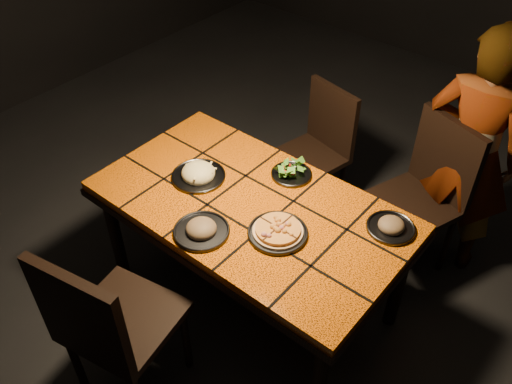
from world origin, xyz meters
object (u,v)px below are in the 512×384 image
Objects in this scene: dining_table at (251,214)px; plate_pizza at (278,231)px; diner at (470,155)px; chair_far_left at (319,143)px; chair_far_right at (426,188)px; chair_near at (107,324)px; plate_pasta at (198,174)px.

plate_pizza is (0.24, -0.09, 0.10)m from dining_table.
dining_table is at bearing 53.05° from diner.
chair_far_left reaches higher than dining_table.
dining_table is 1.64× the size of chair_far_right.
chair_far_right is at bearing 8.86° from chair_far_left.
diner is at bearing 56.85° from dining_table.
chair_far_right is at bearing -121.24° from chair_near.
chair_far_left is 3.07× the size of plate_pasta.
dining_table is 0.88m from chair_near.
plate_pizza is 1.00× the size of plate_pasta.
plate_pizza is at bearing -123.76° from chair_near.
chair_far_left is 1.14m from plate_pizza.
dining_table is 1.57× the size of chair_near.
plate_pizza is at bearing -19.46° from dining_table.
chair_near reaches higher than plate_pasta.
chair_far_right is at bearing 71.84° from plate_pizza.
diner is 5.33× the size of plate_pasta.
chair_far_right reaches higher than plate_pasta.
diner reaches higher than dining_table.
chair_far_right is (0.65, 1.77, -0.02)m from chair_near.
plate_pizza is at bearing 64.63° from diner.
diner reaches higher than plate_pasta.
diner is 1.51m from plate_pasta.
chair_far_right reaches higher than dining_table.
diner is at bearing 46.25° from plate_pasta.
diner reaches higher than plate_pizza.
chair_near is at bearing -95.82° from dining_table.
chair_far_right is 0.64× the size of diner.
chair_far_left is 0.95m from diner.
chair_near is 0.88m from plate_pizza.
chair_far_right is at bearing 48.76° from diner.
dining_table is at bearing -106.80° from chair_near.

